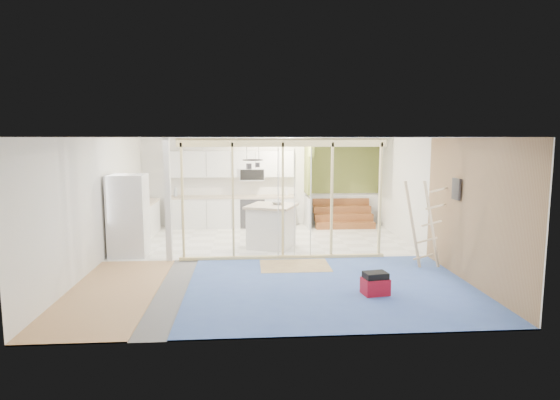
{
  "coord_description": "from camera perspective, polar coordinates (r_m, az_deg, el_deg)",
  "views": [
    {
      "loc": [
        -0.47,
        -9.78,
        2.59
      ],
      "look_at": [
        0.28,
        0.6,
        1.21
      ],
      "focal_mm": 30.0,
      "sensor_mm": 36.0,
      "label": 1
    }
  ],
  "objects": [
    {
      "name": "ladder",
      "position": [
        9.68,
        17.21,
        -2.86
      ],
      "size": [
        0.94,
        0.08,
        1.75
      ],
      "rotation": [
        0.0,
        0.0,
        0.1
      ],
      "color": "#D0B27F",
      "rests_on": "room"
    },
    {
      "name": "island",
      "position": [
        11.09,
        -1.04,
        -3.25
      ],
      "size": [
        1.37,
        1.37,
        1.03
      ],
      "rotation": [
        0.0,
        0.0,
        -0.38
      ],
      "color": "silver",
      "rests_on": "room"
    },
    {
      "name": "upper_cabinets",
      "position": [
        13.62,
        -5.72,
        4.27
      ],
      "size": [
        3.6,
        0.41,
        0.85
      ],
      "color": "white",
      "rests_on": "room"
    },
    {
      "name": "soap_bottle_a",
      "position": [
        13.74,
        -12.63,
        1.07
      ],
      "size": [
        0.13,
        0.13,
        0.31
      ],
      "primitive_type": "imported",
      "rotation": [
        0.0,
        0.0,
        0.13
      ],
      "color": "#ADB6C1",
      "rests_on": "base_cabinets"
    },
    {
      "name": "bowl",
      "position": [
        11.09,
        -0.34,
        -0.36
      ],
      "size": [
        0.3,
        0.3,
        0.07
      ],
      "primitive_type": "imported",
      "rotation": [
        0.0,
        0.0,
        -0.08
      ],
      "color": "beige",
      "rests_on": "island"
    },
    {
      "name": "sheathing_panel",
      "position": [
        8.82,
        22.51,
        -1.43
      ],
      "size": [
        0.02,
        4.0,
        2.6
      ],
      "primitive_type": "cube",
      "color": "#9E8455",
      "rests_on": "room"
    },
    {
      "name": "soap_bottle_b",
      "position": [
        13.66,
        0.79,
        0.97
      ],
      "size": [
        0.11,
        0.11,
        0.19
      ],
      "primitive_type": "imported",
      "rotation": [
        0.0,
        0.0,
        0.3
      ],
      "color": "white",
      "rests_on": "base_cabinets"
    },
    {
      "name": "floor_overlays",
      "position": [
        10.19,
        -0.98,
        -7.12
      ],
      "size": [
        7.0,
        8.0,
        0.03
      ],
      "color": "white",
      "rests_on": "room"
    },
    {
      "name": "ceiling_light",
      "position": [
        12.92,
        4.2,
        7.31
      ],
      "size": [
        0.32,
        0.32,
        0.08
      ],
      "primitive_type": "cylinder",
      "color": "#FFEABF",
      "rests_on": "room"
    },
    {
      "name": "green_partition",
      "position": [
        13.77,
        6.4,
        0.64
      ],
      "size": [
        2.25,
        1.51,
        2.6
      ],
      "color": "olive",
      "rests_on": "room"
    },
    {
      "name": "fridge",
      "position": [
        10.76,
        -17.95,
        -1.83
      ],
      "size": [
        0.79,
        0.76,
        1.81
      ],
      "rotation": [
        0.0,
        0.0,
        0.01
      ],
      "color": "silver",
      "rests_on": "room"
    },
    {
      "name": "room",
      "position": [
        9.88,
        -1.4,
        0.05
      ],
      "size": [
        7.01,
        8.01,
        2.61
      ],
      "color": "slate",
      "rests_on": "ground"
    },
    {
      "name": "stud_frame",
      "position": [
        9.83,
        -2.81,
        1.71
      ],
      "size": [
        4.66,
        0.14,
        2.6
      ],
      "color": "beige",
      "rests_on": "room"
    },
    {
      "name": "toolbox",
      "position": [
        8.01,
        11.54,
        -10.03
      ],
      "size": [
        0.46,
        0.38,
        0.4
      ],
      "rotation": [
        0.0,
        0.0,
        0.17
      ],
      "color": "maroon",
      "rests_on": "room"
    },
    {
      "name": "pot_rack",
      "position": [
        11.69,
        -3.36,
        4.63
      ],
      "size": [
        0.52,
        0.52,
        0.72
      ],
      "color": "black",
      "rests_on": "room"
    },
    {
      "name": "electrical_panel",
      "position": [
        9.29,
        20.69,
        1.26
      ],
      "size": [
        0.04,
        0.3,
        0.4
      ],
      "primitive_type": "cube",
      "color": "#3B3B40",
      "rests_on": "room"
    },
    {
      "name": "base_cabinets",
      "position": [
        13.36,
        -8.99,
        -1.69
      ],
      "size": [
        4.45,
        2.24,
        0.93
      ],
      "color": "white",
      "rests_on": "room"
    }
  ]
}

